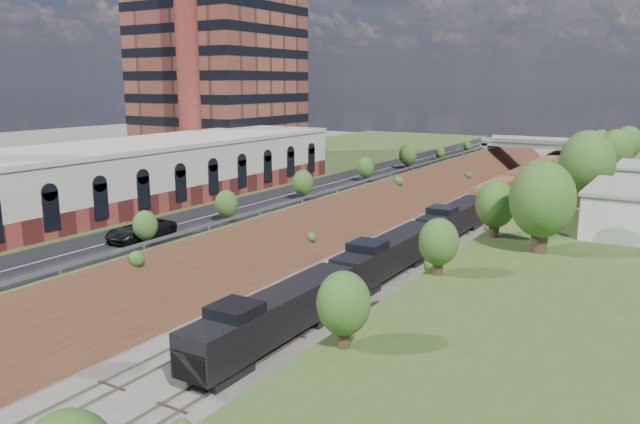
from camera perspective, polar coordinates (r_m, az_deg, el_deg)
platform_left at (r=95.28m, az=-8.56°, el=1.83°), size 44.00×180.00×5.00m
embankment_left at (r=83.59m, az=3.16°, el=-1.20°), size 10.00×180.00×10.00m
embankment_right at (r=76.01m, az=17.93°, el=-3.09°), size 10.00×180.00×10.00m
rail_left_track at (r=80.05m, az=8.46°, el=-1.83°), size 1.58×180.00×0.18m
rail_right_track at (r=78.25m, az=11.96°, el=-2.28°), size 1.58×180.00×0.18m
road at (r=84.80m, az=0.51°, el=2.48°), size 8.00×180.00×0.10m
guardrail at (r=82.54m, az=2.89°, el=2.56°), size 0.10×171.00×0.70m
commercial_building at (r=75.26m, az=-16.53°, el=3.46°), size 14.30×62.30×7.00m
smokestack at (r=93.09m, az=-12.10°, el=15.38°), size 3.20×3.20×40.00m
overpass at (r=137.29m, az=19.81°, el=5.31°), size 24.50×8.30×7.40m
tree_right_large at (r=53.67m, az=19.66°, el=1.02°), size 5.25×5.25×7.61m
tree_left_crest at (r=51.89m, az=-19.07°, el=-1.94°), size 2.45×2.45×3.55m
freight_train at (r=93.06m, az=15.43°, el=1.32°), size 3.00×121.09×4.55m
suv at (r=57.25m, az=-16.08°, el=-1.57°), size 3.24×6.61×1.81m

